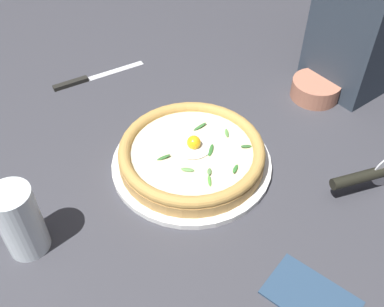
{
  "coord_description": "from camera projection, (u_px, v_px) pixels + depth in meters",
  "views": [
    {
      "loc": [
        0.47,
        0.37,
        0.64
      ],
      "look_at": [
        -0.0,
        -0.03,
        0.03
      ],
      "focal_mm": 40.88,
      "sensor_mm": 36.0,
      "label": 1
    }
  ],
  "objects": [
    {
      "name": "side_bowl",
      "position": [
        315.0,
        89.0,
        1.04
      ],
      "size": [
        0.11,
        0.11,
        0.04
      ],
      "primitive_type": "cylinder",
      "color": "#B37056",
      "rests_on": "ground"
    },
    {
      "name": "pizza_cutter",
      "position": [
        369.0,
        175.0,
        0.82
      ],
      "size": [
        0.15,
        0.1,
        0.09
      ],
      "color": "silver",
      "rests_on": "ground"
    },
    {
      "name": "pizza",
      "position": [
        192.0,
        153.0,
        0.87
      ],
      "size": [
        0.29,
        0.29,
        0.06
      ],
      "color": "tan",
      "rests_on": "pizza_plate"
    },
    {
      "name": "drinking_glass",
      "position": [
        22.0,
        225.0,
        0.72
      ],
      "size": [
        0.07,
        0.07,
        0.14
      ],
      "color": "silver",
      "rests_on": "ground"
    },
    {
      "name": "ground_plane",
      "position": [
        203.0,
        177.0,
        0.89
      ],
      "size": [
        2.4,
        2.4,
        0.03
      ],
      "primitive_type": "cube",
      "color": "#38383F",
      "rests_on": "ground"
    },
    {
      "name": "table_knife",
      "position": [
        86.0,
        79.0,
        1.1
      ],
      "size": [
        0.23,
        0.09,
        0.01
      ],
      "color": "silver",
      "rests_on": "ground"
    },
    {
      "name": "pizza_plate",
      "position": [
        192.0,
        163.0,
        0.89
      ],
      "size": [
        0.32,
        0.32,
        0.01
      ],
      "primitive_type": "cylinder",
      "color": "white",
      "rests_on": "ground"
    },
    {
      "name": "folded_napkin",
      "position": [
        311.0,
        297.0,
        0.68
      ],
      "size": [
        0.09,
        0.14,
        0.01
      ],
      "primitive_type": "cube",
      "rotation": [
        0.0,
        0.0,
        1.6
      ],
      "color": "navy",
      "rests_on": "ground"
    }
  ]
}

